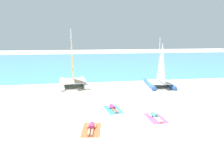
{
  "coord_description": "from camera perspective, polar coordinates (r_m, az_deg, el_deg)",
  "views": [
    {
      "loc": [
        -2.6,
        -12.07,
        5.39
      ],
      "look_at": [
        0.0,
        5.0,
        1.2
      ],
      "focal_mm": 31.55,
      "sensor_mm": 36.0,
      "label": 1
    }
  ],
  "objects": [
    {
      "name": "ground_plane",
      "position": [
        22.87,
        -1.89,
        0.0
      ],
      "size": [
        120.0,
        120.0,
        0.0
      ],
      "primitive_type": "plane",
      "color": "silver"
    },
    {
      "name": "ocean_water",
      "position": [
        43.58,
        -5.21,
        6.51
      ],
      "size": [
        120.0,
        40.0,
        0.05
      ],
      "primitive_type": "cube",
      "color": "#4C9EB7",
      "rests_on": "ground"
    },
    {
      "name": "sailboat_white",
      "position": [
        22.29,
        -11.19,
        1.82
      ],
      "size": [
        3.45,
        5.0,
        6.19
      ],
      "rotation": [
        0.0,
        0.0,
        0.09
      ],
      "color": "white",
      "rests_on": "ground"
    },
    {
      "name": "sailboat_blue",
      "position": [
        22.3,
        13.55,
        1.36
      ],
      "size": [
        2.93,
        4.28,
        5.32
      ],
      "rotation": [
        0.0,
        0.0,
        -0.08
      ],
      "color": "blue",
      "rests_on": "ground"
    },
    {
      "name": "towel_left",
      "position": [
        12.03,
        -6.02,
        -13.03
      ],
      "size": [
        1.36,
        2.04,
        0.01
      ],
      "primitive_type": "cube",
      "rotation": [
        0.0,
        0.0,
        -0.14
      ],
      "color": "#EA5933",
      "rests_on": "ground"
    },
    {
      "name": "sunbather_left",
      "position": [
        12.03,
        -6.01,
        -12.35
      ],
      "size": [
        0.63,
        1.57,
        0.3
      ],
      "rotation": [
        0.0,
        0.0,
        -0.14
      ],
      "color": "#D83372",
      "rests_on": "towel_left"
    },
    {
      "name": "towel_middle",
      "position": [
        14.98,
        0.4,
        -7.42
      ],
      "size": [
        1.4,
        2.06,
        0.01
      ],
      "primitive_type": "cube",
      "rotation": [
        0.0,
        0.0,
        0.17
      ],
      "color": "#338CD8",
      "rests_on": "ground"
    },
    {
      "name": "sunbather_middle",
      "position": [
        14.99,
        0.32,
        -6.89
      ],
      "size": [
        0.66,
        1.57,
        0.3
      ],
      "rotation": [
        0.0,
        0.0,
        0.17
      ],
      "color": "#D83372",
      "rests_on": "towel_middle"
    },
    {
      "name": "towel_right",
      "position": [
        13.84,
        12.49,
        -9.6
      ],
      "size": [
        1.23,
        1.97,
        0.01
      ],
      "primitive_type": "cube",
      "rotation": [
        0.0,
        0.0,
        0.07
      ],
      "color": "#D84C99",
      "rests_on": "ground"
    },
    {
      "name": "sunbather_right",
      "position": [
        13.84,
        12.4,
        -9.02
      ],
      "size": [
        0.57,
        1.57,
        0.3
      ],
      "rotation": [
        0.0,
        0.0,
        0.07
      ],
      "color": "#3FB28C",
      "rests_on": "towel_right"
    }
  ]
}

